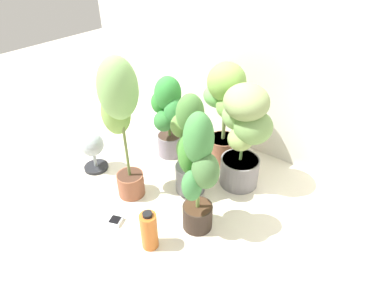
# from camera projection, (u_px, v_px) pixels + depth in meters

# --- Properties ---
(ground_plane) EXTENTS (8.00, 8.00, 0.00)m
(ground_plane) POSITION_uv_depth(u_px,v_px,m) (173.00, 197.00, 2.22)
(ground_plane) COLOR silver
(ground_plane) RESTS_ON ground
(mylar_back_wall) EXTENTS (3.20, 0.01, 2.00)m
(mylar_back_wall) POSITION_uv_depth(u_px,v_px,m) (248.00, 22.00, 2.23)
(mylar_back_wall) COLOR silver
(mylar_back_wall) RESTS_ON ground
(potted_plant_back_left) EXTENTS (0.37, 0.31, 0.67)m
(potted_plant_back_left) POSITION_uv_depth(u_px,v_px,m) (168.00, 114.00, 2.44)
(potted_plant_back_left) COLOR slate
(potted_plant_back_left) RESTS_ON ground
(potted_plant_front_right) EXTENTS (0.34, 0.26, 0.79)m
(potted_plant_front_right) POSITION_uv_depth(u_px,v_px,m) (197.00, 170.00, 1.75)
(potted_plant_front_right) COLOR #30241D
(potted_plant_front_right) RESTS_ON ground
(potted_plant_front_left) EXTENTS (0.33, 0.30, 0.98)m
(potted_plant_front_left) POSITION_uv_depth(u_px,v_px,m) (120.00, 113.00, 1.92)
(potted_plant_front_left) COLOR brown
(potted_plant_front_left) RESTS_ON ground
(potted_plant_back_center) EXTENTS (0.37, 0.34, 0.80)m
(potted_plant_back_center) POSITION_uv_depth(u_px,v_px,m) (225.00, 106.00, 2.31)
(potted_plant_back_center) COLOR #92583F
(potted_plant_back_center) RESTS_ON ground
(potted_plant_center) EXTENTS (0.36, 0.26, 0.73)m
(potted_plant_center) POSITION_uv_depth(u_px,v_px,m) (190.00, 145.00, 2.07)
(potted_plant_center) COLOR slate
(potted_plant_center) RESTS_ON ground
(potted_plant_back_right) EXTENTS (0.44, 0.42, 0.76)m
(potted_plant_back_right) POSITION_uv_depth(u_px,v_px,m) (244.00, 131.00, 2.10)
(potted_plant_back_right) COLOR gray
(potted_plant_back_right) RESTS_ON ground
(hygrometer_box) EXTENTS (0.10, 0.10, 0.03)m
(hygrometer_box) POSITION_uv_depth(u_px,v_px,m) (115.00, 221.00, 2.02)
(hygrometer_box) COLOR white
(hygrometer_box) RESTS_ON ground
(floor_fan) EXTENTS (0.22, 0.22, 0.31)m
(floor_fan) POSITION_uv_depth(u_px,v_px,m) (92.00, 148.00, 2.38)
(floor_fan) COLOR #222428
(floor_fan) RESTS_ON ground
(nutrient_bottle) EXTENTS (0.10, 0.10, 0.26)m
(nutrient_bottle) POSITION_uv_depth(u_px,v_px,m) (149.00, 231.00, 1.81)
(nutrient_bottle) COLOR #BF6123
(nutrient_bottle) RESTS_ON ground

